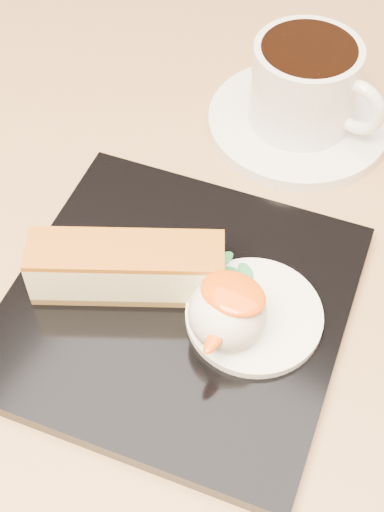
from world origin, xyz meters
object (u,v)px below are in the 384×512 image
Objects in this scene: dessert_plate at (177,307)px; cheesecake at (127,268)px; coffee_cup at (307,84)px; table at (158,359)px; ice_cream_scoop at (227,313)px; saucer at (298,122)px.

dessert_plate is 1.72× the size of cheesecake.
dessert_plate is at bearing -82.82° from coffee_cup.
cheesecake is at bearing -78.01° from table.
dessert_plate is 4.46× the size of ice_cream_scoop.
dessert_plate is 0.21m from coffee_cup.
cheesecake reaches higher than dessert_plate.
saucer is (0.03, 0.18, 0.16)m from table.
ice_cream_scoop reaches higher than table.
cheesecake is (0.01, -0.04, 0.19)m from table.
dessert_plate is 0.04m from cheesecake.
ice_cream_scoop is at bearing -72.34° from coffee_cup.
coffee_cup reaches higher than table.
dessert_plate is at bearing -37.56° from table.
coffee_cup reaches higher than cheesecake.
coffee_cup is at bearing 53.39° from cheesecake.
table is 0.17m from dessert_plate.
saucer is 0.04m from coffee_cup.
ice_cream_scoop is (0.08, -0.04, 0.19)m from table.
ice_cream_scoop is 0.22m from saucer.
saucer is (-0.01, 0.21, -0.00)m from dessert_plate.
coffee_cup is at bearing 78.19° from table.
ice_cream_scoop reaches higher than saucer.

